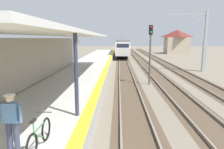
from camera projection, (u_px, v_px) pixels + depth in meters
station_platform at (81, 77)px, 20.06m from camera, size 5.00×80.00×0.91m
station_building_with_canopy at (44, 58)px, 15.03m from camera, size 4.85×24.00×4.43m
track_pair_nearest_platform at (126, 74)px, 23.94m from camera, size 2.34×120.00×0.16m
track_pair_middle at (155, 74)px, 23.84m from camera, size 2.34×120.00×0.16m
track_pair_far_side at (186, 74)px, 23.74m from camera, size 2.34×120.00×0.16m
approaching_train at (122, 47)px, 48.13m from camera, size 2.93×19.60×4.76m
commuter_person at (12, 120)px, 5.77m from camera, size 0.59×0.30×1.67m
bicycle_beside_commuter at (39, 136)px, 6.01m from camera, size 0.48×1.82×1.04m
rail_signal_post at (150, 49)px, 18.29m from camera, size 0.32×0.34×5.20m
catenary_pylon_far_side at (203, 42)px, 25.62m from camera, size 5.00×0.40×7.50m
distant_trackside_house at (177, 41)px, 56.75m from camera, size 6.60×5.28×6.40m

